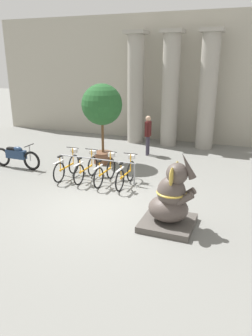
% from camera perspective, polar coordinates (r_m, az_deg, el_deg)
% --- Properties ---
extents(ground_plane, '(60.00, 60.00, 0.00)m').
position_cam_1_polar(ground_plane, '(9.22, -4.77, -6.90)').
color(ground_plane, slate).
extents(building_facade, '(20.00, 0.20, 6.00)m').
position_cam_1_polar(building_facade, '(16.50, 8.67, 15.02)').
color(building_facade, '#A39E8E').
rests_on(building_facade, ground_plane).
extents(column_left, '(0.98, 0.98, 5.16)m').
position_cam_1_polar(column_left, '(16.05, 1.71, 13.77)').
color(column_left, gray).
rests_on(column_left, ground_plane).
extents(column_middle, '(0.98, 0.98, 5.16)m').
position_cam_1_polar(column_middle, '(15.55, 7.73, 13.47)').
color(column_middle, gray).
rests_on(column_middle, ground_plane).
extents(column_right, '(0.98, 0.98, 5.16)m').
position_cam_1_polar(column_right, '(15.23, 14.06, 12.99)').
color(column_right, gray).
rests_on(column_right, ground_plane).
extents(bike_rack, '(2.78, 0.05, 0.77)m').
position_cam_1_polar(bike_rack, '(11.05, -5.07, 0.70)').
color(bike_rack, gray).
rests_on(bike_rack, ground_plane).
extents(bicycle_0, '(0.48, 1.67, 0.99)m').
position_cam_1_polar(bicycle_0, '(11.50, -10.21, 0.30)').
color(bicycle_0, black).
rests_on(bicycle_0, ground_plane).
extents(bicycle_1, '(0.48, 1.67, 0.99)m').
position_cam_1_polar(bicycle_1, '(11.19, -6.91, -0.06)').
color(bicycle_1, black).
rests_on(bicycle_1, ground_plane).
extents(bicycle_2, '(0.48, 1.67, 0.99)m').
position_cam_1_polar(bicycle_2, '(10.85, -3.61, -0.55)').
color(bicycle_2, black).
rests_on(bicycle_2, ground_plane).
extents(bicycle_3, '(0.48, 1.67, 0.99)m').
position_cam_1_polar(bicycle_3, '(10.59, 0.00, -0.99)').
color(bicycle_3, black).
rests_on(bicycle_3, ground_plane).
extents(elephant_statue, '(1.27, 1.27, 1.95)m').
position_cam_1_polar(elephant_statue, '(8.02, 7.77, -5.88)').
color(elephant_statue, '#4C4742').
rests_on(elephant_statue, ground_plane).
extents(motorcycle, '(2.09, 0.55, 0.96)m').
position_cam_1_polar(motorcycle, '(12.97, -18.53, 1.99)').
color(motorcycle, black).
rests_on(motorcycle, ground_plane).
extents(person_pedestrian, '(0.22, 0.47, 1.69)m').
position_cam_1_polar(person_pedestrian, '(13.93, 3.85, 6.32)').
color(person_pedestrian, '#383342').
rests_on(person_pedestrian, ground_plane).
extents(potted_tree, '(1.55, 1.55, 3.08)m').
position_cam_1_polar(potted_tree, '(12.60, -4.20, 10.38)').
color(potted_tree, brown).
rests_on(potted_tree, ground_plane).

